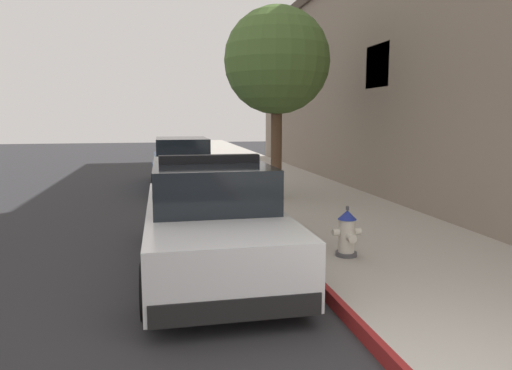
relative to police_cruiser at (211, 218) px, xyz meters
The scene contains 8 objects.
ground_plane 6.46m from the police_cruiser, 117.27° to the left, with size 30.48×60.00×0.20m, color #2B2B2D.
sidewalk_pavement 6.50m from the police_cruiser, 61.73° to the left, with size 3.56×60.00×0.17m, color #ADA89E.
curb_painted_edge 5.87m from the police_cruiser, 77.68° to the left, with size 0.08×60.00×0.17m, color maroon.
storefront_building 9.37m from the police_cruiser, 31.16° to the left, with size 5.92×26.16×6.81m.
police_cruiser is the anchor object (origin of this frame).
parked_car_silver_ahead 8.57m from the police_cruiser, 90.11° to the left, with size 1.94×4.84×1.56m.
fire_hydrant 2.05m from the police_cruiser, 12.89° to the right, with size 0.44×0.40×0.76m.
street_tree 5.95m from the police_cruiser, 65.11° to the left, with size 2.65×2.65×4.78m.
Camera 1 is at (-1.99, -2.50, 2.23)m, focal length 32.65 mm.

